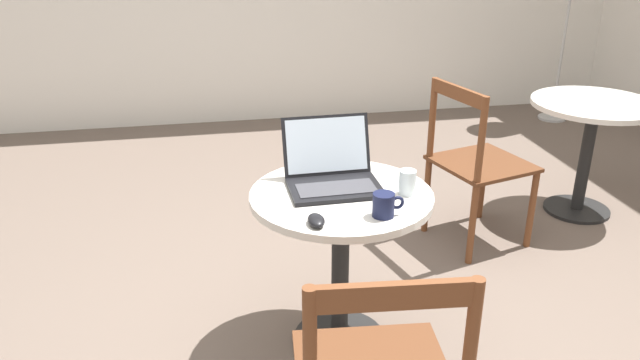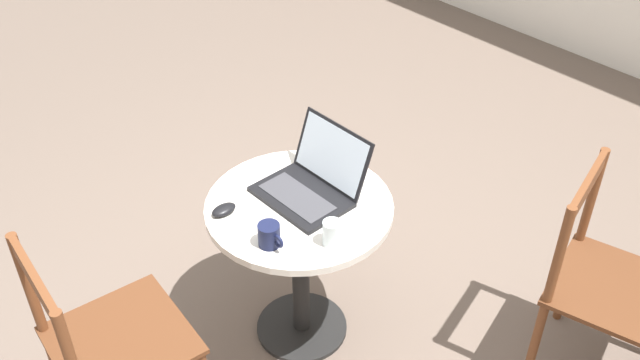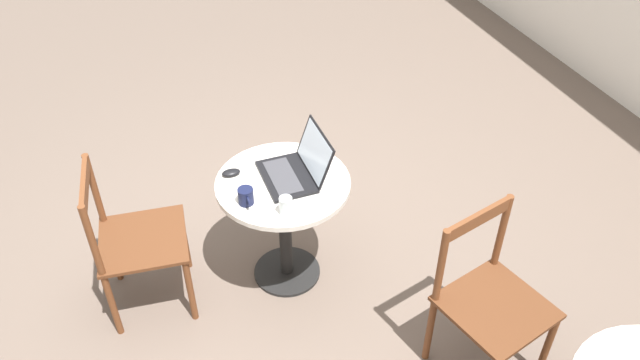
{
  "view_description": "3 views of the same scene",
  "coord_description": "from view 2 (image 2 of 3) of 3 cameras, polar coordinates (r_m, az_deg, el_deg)",
  "views": [
    {
      "loc": [
        -0.5,
        -2.15,
        1.71
      ],
      "look_at": [
        -0.01,
        0.41,
        0.59
      ],
      "focal_mm": 35.0,
      "sensor_mm": 36.0,
      "label": 1
    },
    {
      "loc": [
        1.63,
        -1.33,
        2.4
      ],
      "look_at": [
        -0.07,
        0.17,
        0.69
      ],
      "focal_mm": 40.0,
      "sensor_mm": 36.0,
      "label": 2
    },
    {
      "loc": [
        2.48,
        -0.67,
        2.77
      ],
      "look_at": [
        -0.04,
        0.23,
        0.62
      ],
      "focal_mm": 35.0,
      "sensor_mm": 36.0,
      "label": 3
    }
  ],
  "objects": [
    {
      "name": "chair_near_front",
      "position": [
        2.63,
        -16.57,
        -12.58
      ],
      "size": [
        0.5,
        0.5,
        0.91
      ],
      "color": "brown",
      "rests_on": "ground_plane"
    },
    {
      "name": "cafe_table_near",
      "position": [
        2.81,
        -1.59,
        -4.53
      ],
      "size": [
        0.72,
        0.72,
        0.7
      ],
      "color": "black",
      "rests_on": "ground_plane"
    },
    {
      "name": "chair_mid_left",
      "position": [
        2.93,
        21.8,
        -7.78
      ],
      "size": [
        0.56,
        0.56,
        0.91
      ],
      "color": "brown",
      "rests_on": "ground_plane"
    },
    {
      "name": "ground_plane",
      "position": [
        3.19,
        -1.55,
        -11.82
      ],
      "size": [
        16.0,
        16.0,
        0.0
      ],
      "primitive_type": "plane",
      "color": "#66564C"
    },
    {
      "name": "drinking_glass",
      "position": [
        2.5,
        0.95,
        -4.28
      ],
      "size": [
        0.07,
        0.07,
        0.1
      ],
      "color": "silver",
      "rests_on": "cafe_table_near"
    },
    {
      "name": "laptop",
      "position": [
        2.73,
        -0.71,
        -0.21
      ],
      "size": [
        0.37,
        0.34,
        0.25
      ],
      "color": "black",
      "rests_on": "cafe_table_near"
    },
    {
      "name": "mug",
      "position": [
        2.51,
        -4.06,
        -4.43
      ],
      "size": [
        0.12,
        0.08,
        0.09
      ],
      "color": "#141938",
      "rests_on": "cafe_table_near"
    },
    {
      "name": "mouse",
      "position": [
        2.68,
        -7.7,
        -2.37
      ],
      "size": [
        0.06,
        0.1,
        0.03
      ],
      "color": "black",
      "rests_on": "cafe_table_near"
    }
  ]
}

